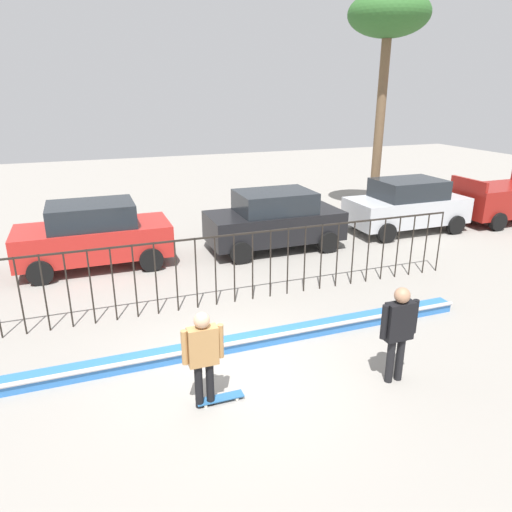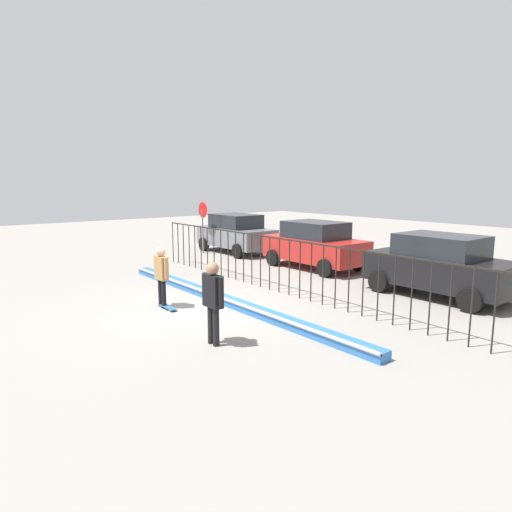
{
  "view_description": "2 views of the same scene",
  "coord_description": "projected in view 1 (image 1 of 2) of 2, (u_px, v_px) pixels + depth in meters",
  "views": [
    {
      "loc": [
        -2.26,
        -7.09,
        4.94
      ],
      "look_at": [
        1.2,
        2.24,
        1.42
      ],
      "focal_mm": 33.25,
      "sensor_mm": 36.0,
      "label": 1
    },
    {
      "loc": [
        10.29,
        -6.09,
        3.45
      ],
      "look_at": [
        0.49,
        1.7,
        1.37
      ],
      "focal_mm": 31.21,
      "sensor_mm": 36.0,
      "label": 2
    }
  ],
  "objects": [
    {
      "name": "skateboard",
      "position": [
        220.0,
        398.0,
        7.92
      ],
      "size": [
        0.8,
        0.2,
        0.07
      ],
      "rotation": [
        0.0,
        0.0,
        -0.17
      ],
      "color": "#26598C",
      "rests_on": "ground"
    },
    {
      "name": "perimeter_fence",
      "position": [
        196.0,
        265.0,
        10.97
      ],
      "size": [
        14.04,
        0.04,
        1.74
      ],
      "color": "black",
      "rests_on": "ground"
    },
    {
      "name": "ground_plane",
      "position": [
        237.0,
        375.0,
        8.66
      ],
      "size": [
        60.0,
        60.0,
        0.0
      ],
      "primitive_type": "plane",
      "color": "gray"
    },
    {
      "name": "bowl_coping_ledge",
      "position": [
        223.0,
        345.0,
        9.42
      ],
      "size": [
        11.0,
        0.41,
        0.27
      ],
      "color": "#2D6BB7",
      "rests_on": "ground"
    },
    {
      "name": "parked_car_black",
      "position": [
        274.0,
        220.0,
        15.18
      ],
      "size": [
        4.3,
        2.12,
        1.9
      ],
      "rotation": [
        0.0,
        0.0,
        0.06
      ],
      "color": "black",
      "rests_on": "ground"
    },
    {
      "name": "parked_car_silver",
      "position": [
        407.0,
        205.0,
        17.11
      ],
      "size": [
        4.3,
        2.12,
        1.9
      ],
      "rotation": [
        0.0,
        0.0,
        0.06
      ],
      "color": "#B7BABF",
      "rests_on": "ground"
    },
    {
      "name": "parked_car_red",
      "position": [
        94.0,
        235.0,
        13.65
      ],
      "size": [
        4.3,
        2.12,
        1.9
      ],
      "rotation": [
        0.0,
        0.0,
        -0.05
      ],
      "color": "#B2231E",
      "rests_on": "ground"
    },
    {
      "name": "palm_tree_tall",
      "position": [
        388.0,
        21.0,
        17.26
      ],
      "size": [
        2.99,
        2.99,
        8.33
      ],
      "color": "brown",
      "rests_on": "ground"
    },
    {
      "name": "skateboarder",
      "position": [
        203.0,
        351.0,
        7.5
      ],
      "size": [
        0.68,
        0.26,
        1.69
      ],
      "rotation": [
        0.0,
        0.0,
        0.15
      ],
      "color": "black",
      "rests_on": "ground"
    },
    {
      "name": "camera_operator",
      "position": [
        399.0,
        326.0,
        8.15
      ],
      "size": [
        0.73,
        0.27,
        1.8
      ],
      "rotation": [
        0.0,
        0.0,
        2.48
      ],
      "color": "black",
      "rests_on": "ground"
    }
  ]
}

